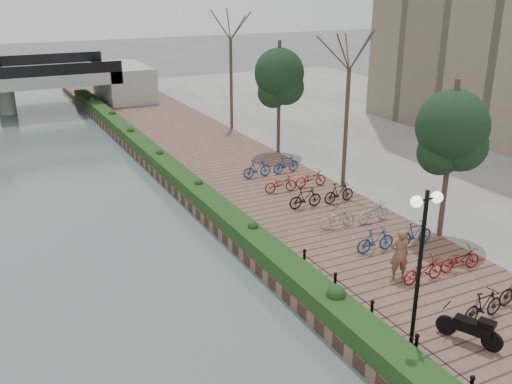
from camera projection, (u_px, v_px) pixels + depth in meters
promenade at (261, 193)px, 29.37m from camera, size 8.00×75.00×0.50m
inland_pavement at (486, 154)px, 36.12m from camera, size 24.00×75.00×0.50m
hedge at (182, 178)px, 29.84m from camera, size 1.10×56.00×0.60m
chain_fence at (442, 367)px, 15.06m from camera, size 0.10×14.10×0.70m
lamppost at (423, 238)px, 15.21m from camera, size 1.02×0.32×4.86m
motorcycle at (469, 327)px, 16.54m from camera, size 1.15×1.72×1.03m
pedestrian at (399, 254)px, 20.05m from camera, size 0.80×0.67×1.89m
bicycle_parking at (376, 226)px, 23.50m from camera, size 2.40×19.89×1.00m
street_trees at (389, 141)px, 25.83m from camera, size 3.20×37.12×6.80m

